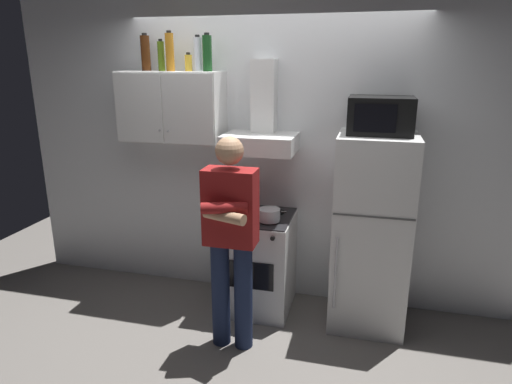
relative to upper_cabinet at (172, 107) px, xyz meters
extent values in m
plane|color=slate|center=(0.85, -0.37, -1.75)|extent=(7.00, 7.00, 0.00)
cube|color=white|center=(0.85, 0.23, -0.40)|extent=(4.80, 0.10, 2.70)
cube|color=silver|center=(0.00, 0.01, 0.00)|extent=(0.90, 0.34, 0.60)
cube|color=silver|center=(-0.22, -0.17, 0.00)|extent=(0.43, 0.01, 0.58)
cube|color=silver|center=(0.22, -0.17, 0.00)|extent=(0.43, 0.01, 0.58)
sphere|color=#B2B2B7|center=(-0.04, -0.18, -0.18)|extent=(0.02, 0.02, 0.02)
sphere|color=#B2B2B7|center=(0.04, -0.18, -0.18)|extent=(0.02, 0.02, 0.02)
cube|color=silver|center=(0.80, -0.12, -1.32)|extent=(0.60, 0.60, 0.85)
cube|color=black|center=(0.80, -0.12, -0.89)|extent=(0.59, 0.59, 0.01)
cube|color=black|center=(0.80, -0.43, -1.30)|extent=(0.42, 0.01, 0.24)
cylinder|color=black|center=(0.67, -0.24, -0.88)|extent=(0.16, 0.16, 0.01)
cylinder|color=black|center=(0.93, -0.24, -0.88)|extent=(0.16, 0.16, 0.01)
cylinder|color=black|center=(0.67, 0.00, -0.88)|extent=(0.16, 0.16, 0.01)
cylinder|color=black|center=(0.93, 0.00, -0.88)|extent=(0.16, 0.16, 0.01)
cylinder|color=black|center=(0.60, -0.44, -0.95)|extent=(0.04, 0.02, 0.04)
cylinder|color=black|center=(0.73, -0.44, -0.95)|extent=(0.04, 0.02, 0.04)
cylinder|color=black|center=(0.87, -0.44, -0.95)|extent=(0.04, 0.02, 0.04)
cylinder|color=black|center=(1.00, -0.44, -0.95)|extent=(0.04, 0.02, 0.04)
cube|color=white|center=(0.80, -0.04, -0.27)|extent=(0.60, 0.44, 0.15)
cube|color=white|center=(0.80, 0.10, 0.10)|extent=(0.20, 0.16, 0.60)
cube|color=silver|center=(1.75, -0.12, -0.95)|extent=(0.60, 0.60, 1.60)
cube|color=#4C4C4C|center=(1.75, -0.43, -0.71)|extent=(0.59, 0.01, 0.01)
cylinder|color=silver|center=(1.50, -0.44, -1.19)|extent=(0.02, 0.02, 0.60)
cube|color=black|center=(1.75, -0.10, -0.01)|extent=(0.48, 0.36, 0.28)
cube|color=black|center=(1.71, -0.29, -0.01)|extent=(0.30, 0.01, 0.20)
cylinder|color=#192342|center=(0.66, -0.72, -1.32)|extent=(0.14, 0.14, 0.85)
cylinder|color=#192342|center=(0.84, -0.72, -1.32)|extent=(0.14, 0.14, 0.85)
cube|color=maroon|center=(0.75, -0.72, -0.62)|extent=(0.38, 0.20, 0.56)
cylinder|color=maroon|center=(0.75, -0.86, -0.58)|extent=(0.33, 0.17, 0.08)
cylinder|color=tan|center=(0.75, -0.86, -0.64)|extent=(0.33, 0.17, 0.08)
sphere|color=tan|center=(0.75, -0.72, -0.21)|extent=(0.20, 0.20, 0.20)
cylinder|color=#B7BABF|center=(0.93, -0.24, -0.83)|extent=(0.18, 0.18, 0.10)
cylinder|color=black|center=(0.82, -0.24, -0.79)|extent=(0.05, 0.01, 0.01)
cylinder|color=black|center=(1.04, -0.24, -0.79)|extent=(0.05, 0.01, 0.01)
cylinder|color=#47230F|center=(-0.23, 0.04, 0.45)|extent=(0.08, 0.08, 0.29)
cylinder|color=black|center=(-0.23, 0.04, 0.60)|extent=(0.04, 0.04, 0.02)
cylinder|color=#4C6B19|center=(-0.07, 0.00, 0.42)|extent=(0.06, 0.06, 0.24)
cylinder|color=black|center=(-0.07, 0.00, 0.55)|extent=(0.03, 0.03, 0.02)
cylinder|color=gold|center=(0.16, 0.03, 0.37)|extent=(0.06, 0.06, 0.13)
cylinder|color=black|center=(0.16, 0.03, 0.44)|extent=(0.03, 0.03, 0.02)
cylinder|color=#B7721E|center=(0.02, -0.02, 0.45)|extent=(0.07, 0.07, 0.30)
cylinder|color=black|center=(0.02, -0.02, 0.61)|extent=(0.04, 0.04, 0.02)
cylinder|color=#19471E|center=(0.34, 0.00, 0.44)|extent=(0.08, 0.08, 0.28)
cylinder|color=black|center=(0.34, 0.00, 0.59)|extent=(0.04, 0.04, 0.02)
cylinder|color=silver|center=(0.25, 0.02, 0.43)|extent=(0.07, 0.07, 0.27)
cylinder|color=black|center=(0.25, 0.02, 0.58)|extent=(0.04, 0.04, 0.02)
camera|label=1|loc=(1.67, -3.62, 0.39)|focal=31.34mm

